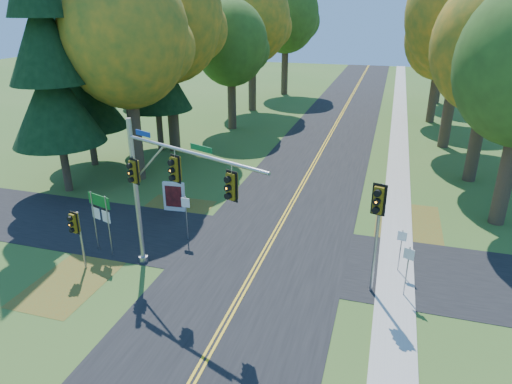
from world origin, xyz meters
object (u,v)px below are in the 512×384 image
(traffic_mast, at_px, (162,184))
(info_kiosk, at_px, (174,197))
(route_sign_cluster, at_px, (100,212))
(east_signal_pole, at_px, (378,212))

(traffic_mast, distance_m, info_kiosk, 7.88)
(traffic_mast, height_order, route_sign_cluster, traffic_mast)
(info_kiosk, bearing_deg, traffic_mast, -70.82)
(traffic_mast, relative_size, route_sign_cluster, 2.26)
(east_signal_pole, height_order, route_sign_cluster, east_signal_pole)
(route_sign_cluster, bearing_deg, info_kiosk, 96.57)
(traffic_mast, distance_m, route_sign_cluster, 4.61)
(traffic_mast, bearing_deg, route_sign_cluster, -171.96)
(east_signal_pole, bearing_deg, route_sign_cluster, -162.60)
(east_signal_pole, bearing_deg, info_kiosk, 172.00)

